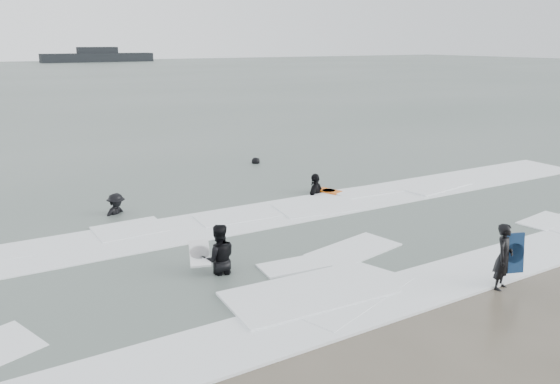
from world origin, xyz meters
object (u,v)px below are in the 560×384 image
surfer_breaker (117,216)px  surfer_right_far (256,164)px  surfer_right_near (315,195)px  surfer_wading (219,274)px  surfer_centre (500,288)px  vessel_horizon (98,57)px

surfer_breaker → surfer_right_far: bearing=3.7°
surfer_right_near → surfer_right_far: size_ratio=1.33×
surfer_wading → surfer_right_far: (6.55, 10.66, 0.00)m
surfer_centre → surfer_right_near: size_ratio=0.82×
surfer_right_near → vessel_horizon: 139.87m
surfer_centre → vessel_horizon: size_ratio=0.06×
surfer_centre → vessel_horizon: 148.81m
vessel_horizon → surfer_breaker: bearing=-101.7°
surfer_right_far → vessel_horizon: 134.12m
surfer_wading → surfer_breaker: (-1.07, 6.03, 0.00)m
surfer_wading → surfer_breaker: bearing=-66.0°
surfer_right_near → surfer_right_far: (0.43, 5.75, 0.00)m
surfer_right_near → vessel_horizon: (21.29, 138.23, 1.45)m
surfer_centre → surfer_right_far: bearing=64.0°
surfer_wading → vessel_horizon: bearing=-86.8°
vessel_horizon → surfer_right_near: bearing=-98.8°
surfer_right_near → surfer_right_far: 5.77m
surfer_centre → vessel_horizon: bearing=59.8°
surfer_right_near → vessel_horizon: bearing=-133.5°
surfer_breaker → surfer_right_near: 7.27m
surfer_centre → surfer_breaker: bearing=101.2°
surfer_right_far → surfer_breaker: bearing=10.8°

